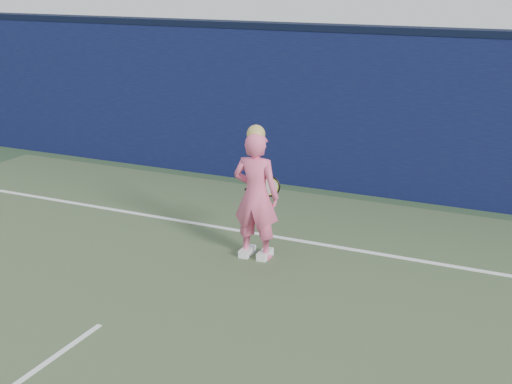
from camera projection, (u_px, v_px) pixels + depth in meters
The scene contains 5 objects.
ground at pixel (30, 375), 6.27m from camera, with size 80.00×80.00×0.00m, color #2C452A.
backstop_wall at pixel (304, 109), 11.51m from camera, with size 24.00×0.40×2.50m, color #0C0D38.
wall_cap at pixel (305, 27), 11.12m from camera, with size 24.00×0.42×0.10m, color black.
player at pixel (256, 195), 8.60m from camera, with size 0.59×0.40×1.67m.
racket at pixel (268, 187), 8.99m from camera, with size 0.51×0.12×0.27m.
Camera 1 is at (4.14, -4.13, 3.43)m, focal length 50.00 mm.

